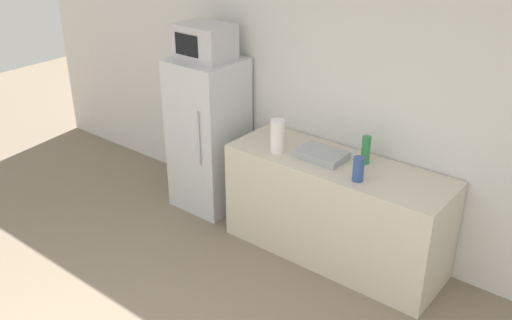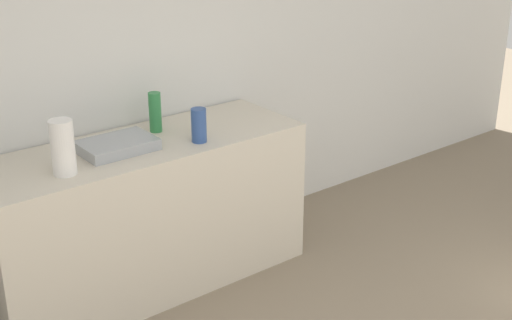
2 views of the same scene
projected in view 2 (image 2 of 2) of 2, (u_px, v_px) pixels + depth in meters
name	position (u px, v px, depth m)	size (l,w,h in m)	color
wall_back	(93.00, 56.00, 3.93)	(8.00, 0.06, 2.60)	silver
counter	(146.00, 215.00, 4.04)	(1.85, 0.63, 0.87)	beige
sink_basin	(117.00, 145.00, 3.77)	(0.39, 0.27, 0.06)	#9EA3A8
bottle_tall	(155.00, 112.00, 4.02)	(0.07, 0.07, 0.23)	#2D7F42
bottle_short	(199.00, 125.00, 3.87)	(0.08, 0.08, 0.19)	#2D4C8C
paper_towel_roll	(63.00, 147.00, 3.44)	(0.12, 0.12, 0.28)	white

